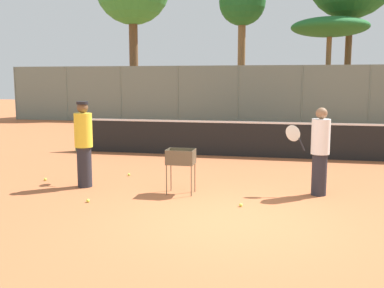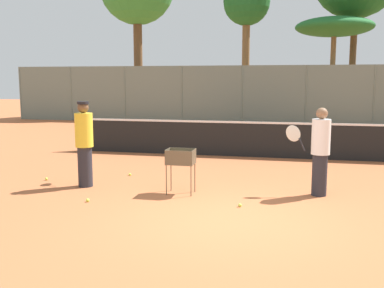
% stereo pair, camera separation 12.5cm
% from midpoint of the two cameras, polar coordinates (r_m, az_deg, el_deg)
% --- Properties ---
extents(ground_plane, '(80.00, 80.00, 0.00)m').
position_cam_midpoint_polar(ground_plane, '(7.55, 5.14, -9.67)').
color(ground_plane, '#B26038').
extents(tennis_net, '(11.70, 0.10, 1.07)m').
position_cam_midpoint_polar(tennis_net, '(13.54, 8.65, 0.66)').
color(tennis_net, '#26592D').
rests_on(tennis_net, ground_plane).
extents(back_fence, '(29.20, 0.08, 3.04)m').
position_cam_midpoint_polar(back_fence, '(23.53, 10.46, 6.13)').
color(back_fence, slate).
rests_on(back_fence, ground_plane).
extents(tree_0, '(2.82, 2.82, 8.36)m').
position_cam_midpoint_polar(tree_0, '(28.50, 7.08, 17.07)').
color(tree_0, brown).
rests_on(tree_0, ground_plane).
extents(tree_3, '(4.04, 4.04, 5.55)m').
position_cam_midpoint_polar(tree_3, '(25.41, 17.76, 13.86)').
color(tree_3, brown).
rests_on(tree_3, ground_plane).
extents(player_white_outfit, '(0.92, 0.37, 1.77)m').
position_cam_midpoint_polar(player_white_outfit, '(9.28, 16.31, -0.84)').
color(player_white_outfit, '#26262D').
rests_on(player_white_outfit, ground_plane).
extents(player_red_cap, '(0.42, 0.92, 1.85)m').
position_cam_midpoint_polar(player_red_cap, '(9.93, -13.16, 0.15)').
color(player_red_cap, '#26262D').
rests_on(player_red_cap, ground_plane).
extents(ball_cart, '(0.56, 0.41, 0.91)m').
position_cam_midpoint_polar(ball_cart, '(9.10, -1.05, -2.09)').
color(ball_cart, brown).
rests_on(ball_cart, ground_plane).
extents(tennis_ball_0, '(0.07, 0.07, 0.07)m').
position_cam_midpoint_polar(tennis_ball_0, '(10.99, -7.56, -3.84)').
color(tennis_ball_0, '#D1E54C').
rests_on(tennis_ball_0, ground_plane).
extents(tennis_ball_2, '(0.07, 0.07, 0.07)m').
position_cam_midpoint_polar(tennis_ball_2, '(8.34, 6.54, -7.72)').
color(tennis_ball_2, '#D1E54C').
rests_on(tennis_ball_2, ground_plane).
extents(tennis_ball_3, '(0.07, 0.07, 0.07)m').
position_cam_midpoint_polar(tennis_ball_3, '(8.82, -12.71, -6.98)').
color(tennis_ball_3, '#D1E54C').
rests_on(tennis_ball_3, ground_plane).
extents(tennis_ball_4, '(0.07, 0.07, 0.07)m').
position_cam_midpoint_polar(tennis_ball_4, '(12.11, 16.78, -3.00)').
color(tennis_ball_4, '#D1E54C').
rests_on(tennis_ball_4, ground_plane).
extents(tennis_ball_5, '(0.07, 0.07, 0.07)m').
position_cam_midpoint_polar(tennis_ball_5, '(11.20, 16.43, -3.88)').
color(tennis_ball_5, '#D1E54C').
rests_on(tennis_ball_5, ground_plane).
extents(tennis_ball_6, '(0.07, 0.07, 0.07)m').
position_cam_midpoint_polar(tennis_ball_6, '(10.92, -17.68, -4.24)').
color(tennis_ball_6, '#D1E54C').
rests_on(tennis_ball_6, ground_plane).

